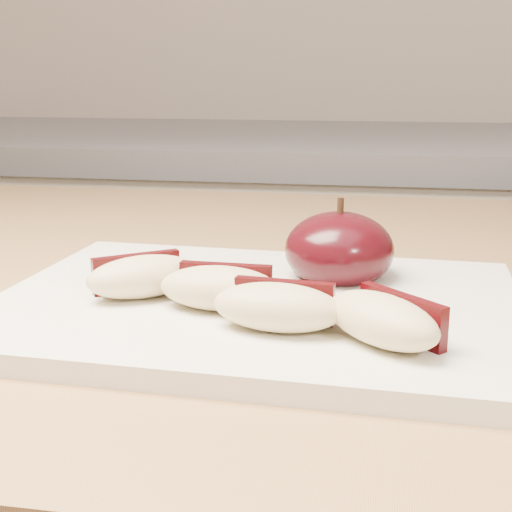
# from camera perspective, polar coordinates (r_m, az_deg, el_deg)

# --- Properties ---
(back_cabinet) EXTENTS (2.40, 0.62, 0.94)m
(back_cabinet) POSITION_cam_1_polar(r_m,az_deg,el_deg) (1.34, 7.49, -10.74)
(back_cabinet) COLOR silver
(back_cabinet) RESTS_ON ground
(cutting_board) EXTENTS (0.31, 0.23, 0.01)m
(cutting_board) POSITION_cam_1_polar(r_m,az_deg,el_deg) (0.42, -0.00, -4.11)
(cutting_board) COLOR silver
(cutting_board) RESTS_ON island_counter
(apple_half) EXTENTS (0.07, 0.07, 0.06)m
(apple_half) POSITION_cam_1_polar(r_m,az_deg,el_deg) (0.46, 6.67, 0.49)
(apple_half) COLOR black
(apple_half) RESTS_ON cutting_board
(apple_wedge_a) EXTENTS (0.07, 0.07, 0.02)m
(apple_wedge_a) POSITION_cam_1_polar(r_m,az_deg,el_deg) (0.42, -9.05, -1.59)
(apple_wedge_a) COLOR #CCB581
(apple_wedge_a) RESTS_ON cutting_board
(apple_wedge_b) EXTENTS (0.07, 0.04, 0.02)m
(apple_wedge_b) POSITION_cam_1_polar(r_m,az_deg,el_deg) (0.40, -2.87, -2.53)
(apple_wedge_b) COLOR #CCB581
(apple_wedge_b) RESTS_ON cutting_board
(apple_wedge_c) EXTENTS (0.07, 0.04, 0.02)m
(apple_wedge_c) POSITION_cam_1_polar(r_m,az_deg,el_deg) (0.36, 1.79, -4.05)
(apple_wedge_c) COLOR #CCB581
(apple_wedge_c) RESTS_ON cutting_board
(apple_wedge_d) EXTENTS (0.07, 0.07, 0.02)m
(apple_wedge_d) POSITION_cam_1_polar(r_m,az_deg,el_deg) (0.35, 10.19, -5.00)
(apple_wedge_d) COLOR #CCB581
(apple_wedge_d) RESTS_ON cutting_board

